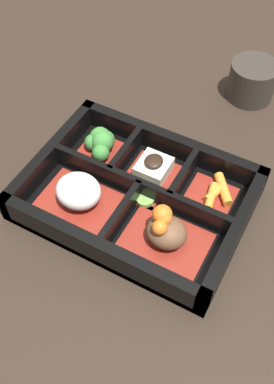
# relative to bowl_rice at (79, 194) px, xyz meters

# --- Properties ---
(ground_plane) EXTENTS (3.00, 3.00, 0.00)m
(ground_plane) POSITION_rel_bowl_rice_xyz_m (-0.06, -0.04, -0.03)
(ground_plane) COLOR black
(bento_base) EXTENTS (0.27, 0.20, 0.01)m
(bento_base) POSITION_rel_bowl_rice_xyz_m (-0.06, -0.04, -0.02)
(bento_base) COLOR black
(bento_base) RESTS_ON ground_plane
(bento_rim) EXTENTS (0.27, 0.20, 0.04)m
(bento_rim) POSITION_rel_bowl_rice_xyz_m (-0.06, -0.04, -0.01)
(bento_rim) COLOR black
(bento_rim) RESTS_ON ground_plane
(bowl_stew) EXTENTS (0.10, 0.07, 0.05)m
(bowl_stew) POSITION_rel_bowl_rice_xyz_m (-0.12, -0.00, 0.00)
(bowl_stew) COLOR maroon
(bowl_stew) RESTS_ON bento_base
(bowl_rice) EXTENTS (0.10, 0.07, 0.04)m
(bowl_rice) POSITION_rel_bowl_rice_xyz_m (0.00, 0.00, 0.00)
(bowl_rice) COLOR maroon
(bowl_rice) RESTS_ON bento_base
(bowl_carrots) EXTENTS (0.06, 0.06, 0.02)m
(bowl_carrots) POSITION_rel_bowl_rice_xyz_m (-0.14, -0.09, -0.01)
(bowl_carrots) COLOR maroon
(bowl_carrots) RESTS_ON bento_base
(bowl_tofu) EXTENTS (0.06, 0.06, 0.03)m
(bowl_tofu) POSITION_rel_bowl_rice_xyz_m (-0.06, -0.08, -0.01)
(bowl_tofu) COLOR maroon
(bowl_tofu) RESTS_ON bento_base
(bowl_greens) EXTENTS (0.06, 0.06, 0.04)m
(bowl_greens) POSITION_rel_bowl_rice_xyz_m (0.02, -0.09, -0.00)
(bowl_greens) COLOR maroon
(bowl_greens) RESTS_ON bento_base
(bowl_pickles) EXTENTS (0.04, 0.03, 0.01)m
(bowl_pickles) POSITION_rel_bowl_rice_xyz_m (-0.07, -0.04, -0.01)
(bowl_pickles) COLOR maroon
(bowl_pickles) RESTS_ON bento_base
(tea_cup) EXTENTS (0.07, 0.07, 0.06)m
(tea_cup) POSITION_rel_bowl_rice_xyz_m (-0.11, -0.31, 0.00)
(tea_cup) COLOR #2D2823
(tea_cup) RESTS_ON ground_plane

